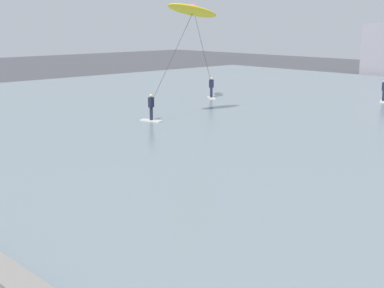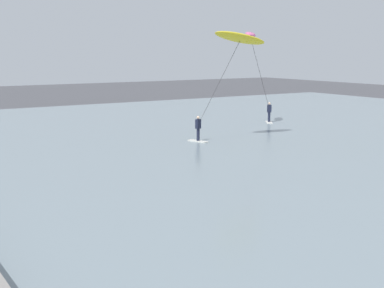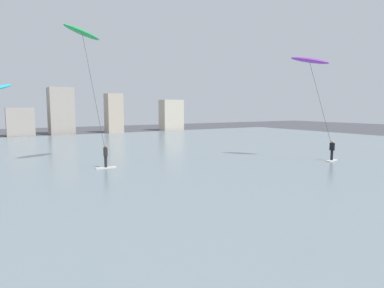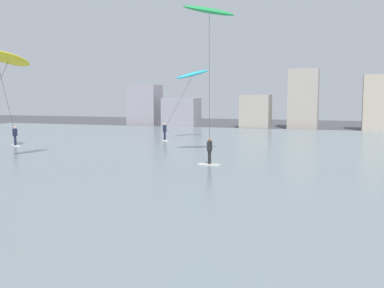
{
  "view_description": "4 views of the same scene",
  "coord_description": "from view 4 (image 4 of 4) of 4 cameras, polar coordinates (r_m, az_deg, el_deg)",
  "views": [
    {
      "loc": [
        10.64,
        -0.87,
        6.03
      ],
      "look_at": [
        -2.42,
        11.42,
        2.06
      ],
      "focal_mm": 52.16,
      "sensor_mm": 36.0,
      "label": 1
    },
    {
      "loc": [
        13.35,
        1.58,
        5.84
      ],
      "look_at": [
        -2.92,
        11.87,
        2.51
      ],
      "focal_mm": 50.55,
      "sensor_mm": 36.0,
      "label": 2
    },
    {
      "loc": [
        -8.32,
        2.52,
        4.31
      ],
      "look_at": [
        0.86,
        17.56,
        2.35
      ],
      "focal_mm": 30.47,
      "sensor_mm": 36.0,
      "label": 3
    },
    {
      "loc": [
        5.85,
        -2.0,
        4.36
      ],
      "look_at": [
        0.03,
        16.02,
        2.34
      ],
      "focal_mm": 43.39,
      "sensor_mm": 36.0,
      "label": 4
    }
  ],
  "objects": [
    {
      "name": "far_shore_buildings",
      "position": [
        60.93,
        10.02,
        4.65
      ],
      "size": [
        45.98,
        5.06,
        7.59
      ],
      "color": "gray",
      "rests_on": "ground"
    },
    {
      "name": "kitesurfer_green",
      "position": [
        30.64,
        2.13,
        14.81
      ],
      "size": [
        3.53,
        4.14,
        10.12
      ],
      "color": "silver",
      "rests_on": "water_bay"
    },
    {
      "name": "water_bay",
      "position": [
        33.23,
        7.6,
        -1.42
      ],
      "size": [
        84.0,
        52.0,
        0.1
      ],
      "primitive_type": "cube",
      "color": "gray",
      "rests_on": "ground"
    },
    {
      "name": "kitesurfer_yellow",
      "position": [
        31.8,
        -21.9,
        9.0
      ],
      "size": [
        2.44,
        4.8,
        7.19
      ],
      "color": "silver",
      "rests_on": "water_bay"
    },
    {
      "name": "kitesurfer_cyan",
      "position": [
        44.4,
        -0.21,
        8.0
      ],
      "size": [
        4.16,
        4.54,
        6.79
      ],
      "color": "silver",
      "rests_on": "water_bay"
    },
    {
      "name": "kitesurfer_pink",
      "position": [
        38.98,
        -22.54,
        8.15
      ],
      "size": [
        2.72,
        4.46,
        7.25
      ],
      "color": "silver",
      "rests_on": "water_bay"
    }
  ]
}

